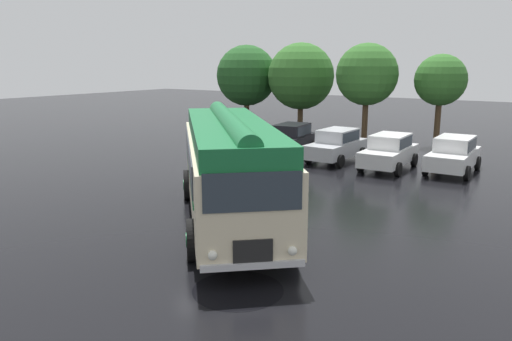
# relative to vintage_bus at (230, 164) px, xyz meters

# --- Properties ---
(ground_plane) EXTENTS (120.00, 120.00, 0.00)m
(ground_plane) POSITION_rel_vintage_bus_xyz_m (0.28, -0.62, -1.89)
(ground_plane) COLOR black
(vintage_bus) EXTENTS (8.62, 9.08, 3.49)m
(vintage_bus) POSITION_rel_vintage_bus_xyz_m (0.00, 0.00, 0.00)
(vintage_bus) COLOR beige
(vintage_bus) RESTS_ON ground
(car_near_left) EXTENTS (2.31, 4.37, 1.66)m
(car_near_left) POSITION_rel_vintage_bus_xyz_m (-4.46, 11.65, -1.05)
(car_near_left) COLOR black
(car_near_left) RESTS_ON ground
(car_mid_left) EXTENTS (2.03, 4.24, 1.66)m
(car_mid_left) POSITION_rel_vintage_bus_xyz_m (-1.41, 11.07, -1.05)
(car_mid_left) COLOR #B7BABF
(car_mid_left) RESTS_ON ground
(car_mid_right) EXTENTS (2.02, 4.23, 1.66)m
(car_mid_right) POSITION_rel_vintage_bus_xyz_m (1.49, 10.73, -1.05)
(car_mid_right) COLOR silver
(car_mid_right) RESTS_ON ground
(car_far_right) EXTENTS (2.01, 4.22, 1.66)m
(car_far_right) POSITION_rel_vintage_bus_xyz_m (4.24, 11.64, -1.05)
(car_far_right) COLOR silver
(car_far_right) RESTS_ON ground
(tree_far_left) EXTENTS (4.45, 4.45, 6.29)m
(tree_far_left) POSITION_rel_vintage_bus_xyz_m (-12.19, 18.39, 2.16)
(tree_far_left) COLOR #4C3823
(tree_far_left) RESTS_ON ground
(tree_left_of_centre) EXTENTS (4.61, 4.61, 6.38)m
(tree_left_of_centre) POSITION_rel_vintage_bus_xyz_m (-7.82, 18.74, 2.23)
(tree_left_of_centre) COLOR #4C3823
(tree_left_of_centre) RESTS_ON ground
(tree_centre) EXTENTS (3.79, 3.79, 6.19)m
(tree_centre) POSITION_rel_vintage_bus_xyz_m (-2.35, 17.24, 2.40)
(tree_centre) COLOR #4C3823
(tree_centre) RESTS_ON ground
(tree_right_of_centre) EXTENTS (3.02, 3.02, 5.52)m
(tree_right_of_centre) POSITION_rel_vintage_bus_xyz_m (1.78, 18.39, 2.16)
(tree_right_of_centre) COLOR #4C3823
(tree_right_of_centre) RESTS_ON ground
(puddle_patch) EXTENTS (2.07, 2.07, 0.01)m
(puddle_patch) POSITION_rel_vintage_bus_xyz_m (3.14, -3.92, -1.89)
(puddle_patch) COLOR black
(puddle_patch) RESTS_ON ground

